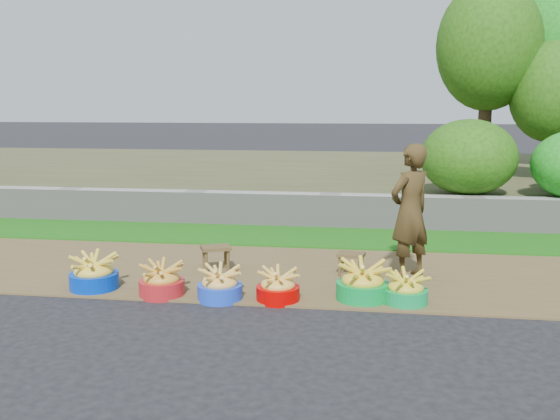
# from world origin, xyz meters

# --- Properties ---
(ground_plane) EXTENTS (120.00, 120.00, 0.00)m
(ground_plane) POSITION_xyz_m (0.00, 0.00, 0.00)
(ground_plane) COLOR black
(ground_plane) RESTS_ON ground
(dirt_shoulder) EXTENTS (80.00, 2.50, 0.02)m
(dirt_shoulder) POSITION_xyz_m (0.00, 1.25, 0.01)
(dirt_shoulder) COLOR brown
(dirt_shoulder) RESTS_ON ground
(grass_verge) EXTENTS (80.00, 1.50, 0.04)m
(grass_verge) POSITION_xyz_m (0.00, 3.25, 0.02)
(grass_verge) COLOR #196010
(grass_verge) RESTS_ON ground
(retaining_wall) EXTENTS (80.00, 0.35, 0.55)m
(retaining_wall) POSITION_xyz_m (0.00, 4.10, 0.28)
(retaining_wall) COLOR gray
(retaining_wall) RESTS_ON ground
(earth_bank) EXTENTS (80.00, 10.00, 0.50)m
(earth_bank) POSITION_xyz_m (0.00, 9.00, 0.25)
(earth_bank) COLOR #464728
(earth_bank) RESTS_ON ground
(vegetation) EXTENTS (37.04, 8.17, 4.61)m
(vegetation) POSITION_xyz_m (-1.43, 7.37, 2.67)
(vegetation) COLOR #382717
(vegetation) RESTS_ON earth_bank
(basin_a) EXTENTS (0.52, 0.52, 0.39)m
(basin_a) POSITION_xyz_m (-2.27, 0.30, 0.17)
(basin_a) COLOR #002EBA
(basin_a) RESTS_ON ground
(basin_b) EXTENTS (0.47, 0.47, 0.35)m
(basin_b) POSITION_xyz_m (-1.48, 0.20, 0.16)
(basin_b) COLOR #AA191E
(basin_b) RESTS_ON ground
(basin_c) EXTENTS (0.46, 0.46, 0.34)m
(basin_c) POSITION_xyz_m (-0.85, 0.15, 0.15)
(basin_c) COLOR blue
(basin_c) RESTS_ON ground
(basin_d) EXTENTS (0.44, 0.44, 0.33)m
(basin_d) POSITION_xyz_m (-0.26, 0.20, 0.15)
(basin_d) COLOR #BB0000
(basin_d) RESTS_ON ground
(basin_e) EXTENTS (0.54, 0.54, 0.40)m
(basin_e) POSITION_xyz_m (0.59, 0.34, 0.18)
(basin_e) COLOR #029536
(basin_e) RESTS_ON ground
(basin_f) EXTENTS (0.44, 0.44, 0.33)m
(basin_f) POSITION_xyz_m (1.01, 0.28, 0.15)
(basin_f) COLOR #099746
(basin_f) RESTS_ON ground
(stool_left) EXTENTS (0.42, 0.37, 0.30)m
(stool_left) POSITION_xyz_m (-1.15, 1.18, 0.26)
(stool_left) COLOR #4F3F20
(stool_left) RESTS_ON dirt_shoulder
(stool_right) EXTENTS (0.33, 0.28, 0.26)m
(stool_right) POSITION_xyz_m (0.44, 1.20, 0.23)
(stool_right) COLOR #4F3F20
(stool_right) RESTS_ON dirt_shoulder
(vendor_woman) EXTENTS (0.66, 0.64, 1.52)m
(vendor_woman) POSITION_xyz_m (1.09, 1.23, 0.78)
(vendor_woman) COLOR black
(vendor_woman) RESTS_ON dirt_shoulder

